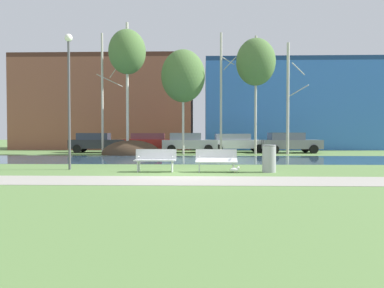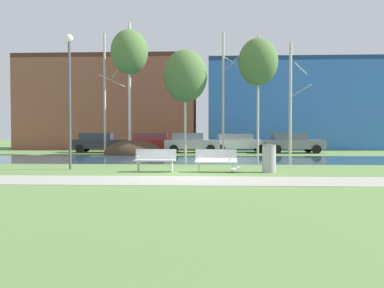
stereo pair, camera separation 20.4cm
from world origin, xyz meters
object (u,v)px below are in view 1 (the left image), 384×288
at_px(parked_sedan_second_red, 152,142).
at_px(seagull, 235,170).
at_px(parked_wagon_fourth_white, 236,142).
at_px(trash_bin, 269,158).
at_px(streetlamp, 69,80).
at_px(bench_left, 155,160).
at_px(parked_hatch_third_silver, 188,142).
at_px(bench_right, 216,160).
at_px(parked_suv_fifth_grey, 289,142).
at_px(parked_van_nearest_dark, 97,142).

bearing_deg(parked_sedan_second_red, seagull, -71.33).
bearing_deg(parked_wagon_fourth_white, seagull, -94.84).
relative_size(trash_bin, streetlamp, 0.19).
xyz_separation_m(bench_left, parked_wagon_fourth_white, (4.36, 15.15, 0.30)).
height_order(trash_bin, seagull, trash_bin).
height_order(trash_bin, streetlamp, streetlamp).
bearing_deg(parked_hatch_third_silver, bench_right, -83.41).
relative_size(bench_right, parked_wagon_fourth_white, 0.33).
distance_m(bench_right, streetlamp, 6.86).
bearing_deg(streetlamp, parked_suv_fifth_grey, 48.53).
bearing_deg(bench_left, parked_hatch_third_silver, 87.21).
bearing_deg(bench_left, bench_right, 0.00).
xyz_separation_m(seagull, parked_wagon_fourth_white, (1.31, 15.51, 0.64)).
xyz_separation_m(parked_sedan_second_red, parked_wagon_fourth_white, (6.57, -0.05, -0.02)).
relative_size(parked_hatch_third_silver, parked_wagon_fourth_white, 0.88).
relative_size(trash_bin, parked_van_nearest_dark, 0.24).
bearing_deg(bench_left, parked_van_nearest_dark, 113.58).
relative_size(streetlamp, parked_wagon_fourth_white, 1.15).
bearing_deg(parked_hatch_third_silver, seagull, -80.92).
relative_size(bench_left, parked_van_nearest_dark, 0.37).
relative_size(seagull, parked_suv_fifth_grey, 0.09).
bearing_deg(parked_sedan_second_red, parked_hatch_third_silver, -16.58).
height_order(trash_bin, parked_hatch_third_silver, parked_hatch_third_silver).
height_order(seagull, parked_suv_fifth_grey, parked_suv_fifth_grey).
distance_m(seagull, parked_wagon_fourth_white, 15.58).
height_order(bench_left, parked_sedan_second_red, parked_sedan_second_red).
distance_m(trash_bin, parked_van_nearest_dark, 18.12).
bearing_deg(trash_bin, bench_right, 178.66).
bearing_deg(trash_bin, parked_hatch_third_silver, 104.33).
height_order(streetlamp, parked_wagon_fourth_white, streetlamp).
bearing_deg(bench_left, parked_wagon_fourth_white, 73.95).
bearing_deg(parked_hatch_third_silver, parked_wagon_fourth_white, 12.59).
bearing_deg(seagull, parked_wagon_fourth_white, 85.16).
bearing_deg(parked_hatch_third_silver, parked_sedan_second_red, 163.42).
distance_m(trash_bin, parked_hatch_third_silver, 14.85).
distance_m(trash_bin, parked_wagon_fourth_white, 15.20).
xyz_separation_m(bench_right, parked_hatch_third_silver, (-1.66, 14.34, 0.32)).
height_order(bench_left, parked_wagon_fourth_white, parked_wagon_fourth_white).
bearing_deg(parked_hatch_third_silver, parked_van_nearest_dark, 178.21).
relative_size(bench_right, parked_van_nearest_dark, 0.37).
height_order(trash_bin, parked_wagon_fourth_white, parked_wagon_fourth_white).
relative_size(bench_right, seagull, 3.90).
height_order(bench_left, bench_right, same).
height_order(seagull, parked_hatch_third_silver, parked_hatch_third_silver).
relative_size(parked_sedan_second_red, parked_wagon_fourth_white, 0.97).
bearing_deg(parked_van_nearest_dark, parked_hatch_third_silver, -1.79).
bearing_deg(parked_wagon_fourth_white, parked_suv_fifth_grey, -12.03).
bearing_deg(parked_suv_fifth_grey, parked_van_nearest_dark, 179.06).
height_order(seagull, parked_wagon_fourth_white, parked_wagon_fourth_white).
xyz_separation_m(seagull, parked_van_nearest_dark, (-9.40, 14.92, 0.66)).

